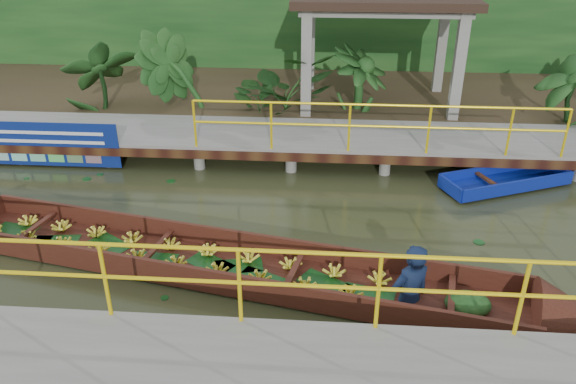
{
  "coord_description": "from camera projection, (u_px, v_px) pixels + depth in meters",
  "views": [
    {
      "loc": [
        1.76,
        -8.31,
        5.06
      ],
      "look_at": [
        1.1,
        0.5,
        0.6
      ],
      "focal_mm": 35.0,
      "sensor_mm": 36.0,
      "label": 1
    }
  ],
  "objects": [
    {
      "name": "tropical_plants",
      "position": [
        349.0,
        79.0,
        13.76
      ],
      "size": [
        14.43,
        1.43,
        1.78
      ],
      "color": "#123915",
      "rests_on": "ground"
    },
    {
      "name": "blue_banner",
      "position": [
        47.0,
        144.0,
        12.03
      ],
      "size": [
        3.17,
        0.04,
        0.99
      ],
      "color": "navy",
      "rests_on": "ground"
    },
    {
      "name": "foliage_backdrop",
      "position": [
        276.0,
        17.0,
        17.79
      ],
      "size": [
        30.0,
        0.8,
        4.0
      ],
      "primitive_type": "cube",
      "color": "#123915",
      "rests_on": "ground"
    },
    {
      "name": "moored_blue_boat",
      "position": [
        535.0,
        176.0,
        11.58
      ],
      "size": [
        3.13,
        1.93,
        0.73
      ],
      "rotation": [
        0.0,
        0.0,
        0.41
      ],
      "color": "navy",
      "rests_on": "ground"
    },
    {
      "name": "pavilion",
      "position": [
        382.0,
        10.0,
        13.93
      ],
      "size": [
        4.4,
        3.0,
        3.0
      ],
      "color": "slate",
      "rests_on": "ground"
    },
    {
      "name": "far_dock",
      "position": [
        250.0,
        137.0,
        12.63
      ],
      "size": [
        16.0,
        2.06,
        1.66
      ],
      "color": "slate",
      "rests_on": "ground"
    },
    {
      "name": "land_strip",
      "position": [
        268.0,
        95.0,
        16.37
      ],
      "size": [
        30.0,
        8.0,
        0.45
      ],
      "primitive_type": "cube",
      "color": "#34291A",
      "rests_on": "ground"
    },
    {
      "name": "vendor_boat",
      "position": [
        239.0,
        262.0,
        8.58
      ],
      "size": [
        11.25,
        3.41,
        2.24
      ],
      "rotation": [
        0.0,
        0.0,
        -0.21
      ],
      "color": "#38170F",
      "rests_on": "ground"
    },
    {
      "name": "ground",
      "position": [
        223.0,
        233.0,
        9.79
      ],
      "size": [
        80.0,
        80.0,
        0.0
      ],
      "primitive_type": "plane",
      "color": "#292E17",
      "rests_on": "ground"
    }
  ]
}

